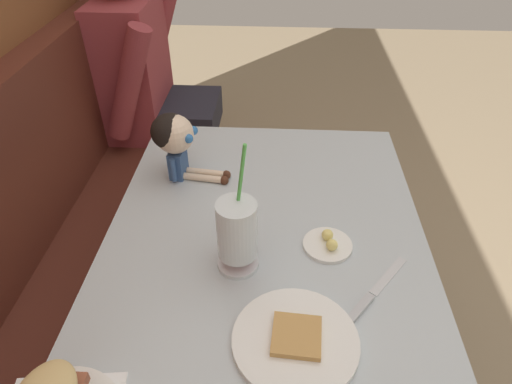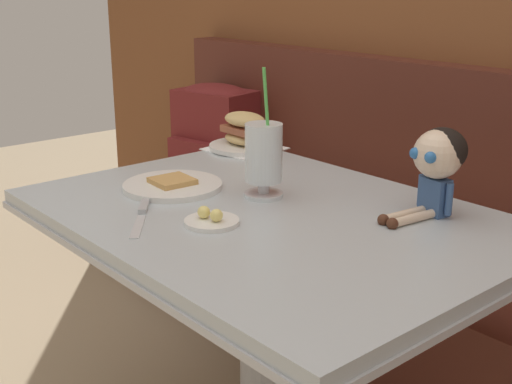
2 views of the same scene
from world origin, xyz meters
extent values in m
cube|color=#512319|center=(0.00, 0.77, 0.23)|extent=(2.60, 0.48, 0.45)
cube|color=#B2BCC1|center=(0.00, 0.18, 0.72)|extent=(1.10, 0.80, 0.03)
cube|color=#B7BABF|center=(0.00, 0.18, 0.70)|extent=(1.11, 0.81, 0.02)
cylinder|color=#A5A8AD|center=(0.00, 0.18, 0.37)|extent=(0.14, 0.14, 0.65)
cylinder|color=white|center=(-0.29, 0.11, 0.75)|extent=(0.25, 0.25, 0.01)
cube|color=tan|center=(-0.29, 0.11, 0.76)|extent=(0.10, 0.10, 0.01)
cylinder|color=silver|center=(-0.09, 0.24, 0.74)|extent=(0.10, 0.10, 0.01)
cylinder|color=silver|center=(-0.09, 0.24, 0.77)|extent=(0.03, 0.03, 0.03)
cylinder|color=silver|center=(-0.09, 0.24, 0.85)|extent=(0.09, 0.09, 0.14)
cylinder|color=pink|center=(-0.09, 0.24, 0.84)|extent=(0.08, 0.08, 0.11)
cylinder|color=#51B74C|center=(-0.07, 0.23, 0.95)|extent=(0.02, 0.04, 0.22)
cylinder|color=white|center=(-0.02, 0.03, 0.74)|extent=(0.12, 0.12, 0.01)
sphere|color=#F4E07A|center=(-0.03, 0.02, 0.76)|extent=(0.03, 0.03, 0.03)
sphere|color=#F4E07A|center=(0.00, 0.03, 0.76)|extent=(0.03, 0.03, 0.03)
cube|color=silver|center=(-0.10, -0.10, 0.74)|extent=(0.12, 0.10, 0.00)
cube|color=#B2B5BA|center=(-0.20, -0.03, 0.75)|extent=(0.08, 0.07, 0.01)
cube|color=#385689|center=(0.26, 0.44, 0.78)|extent=(0.07, 0.05, 0.08)
sphere|color=beige|center=(0.26, 0.44, 0.88)|extent=(0.11, 0.11, 0.11)
ellipsoid|color=black|center=(0.26, 0.46, 0.89)|extent=(0.12, 0.12, 0.10)
sphere|color=#2D6BB2|center=(0.23, 0.40, 0.88)|extent=(0.03, 0.03, 0.03)
sphere|color=#2D6BB2|center=(0.27, 0.39, 0.88)|extent=(0.03, 0.03, 0.03)
cylinder|color=beige|center=(0.23, 0.37, 0.75)|extent=(0.04, 0.12, 0.02)
cylinder|color=beige|center=(0.26, 0.36, 0.75)|extent=(0.04, 0.12, 0.02)
sphere|color=#4C2819|center=(0.23, 0.31, 0.75)|extent=(0.03, 0.03, 0.03)
sphere|color=#4C2819|center=(0.25, 0.30, 0.75)|extent=(0.03, 0.03, 0.03)
cylinder|color=#385689|center=(0.22, 0.45, 0.79)|extent=(0.02, 0.02, 0.07)
cylinder|color=#385689|center=(0.30, 0.44, 0.79)|extent=(0.02, 0.02, 0.07)
cube|color=maroon|center=(1.04, 0.80, 0.74)|extent=(0.38, 0.24, 0.58)
cube|color=#23232D|center=(1.04, 0.62, 0.52)|extent=(0.34, 0.36, 0.14)
cylinder|color=maroon|center=(0.81, 0.75, 0.77)|extent=(0.09, 0.25, 0.48)
cylinder|color=maroon|center=(1.27, 0.75, 0.77)|extent=(0.09, 0.25, 0.48)
camera|label=1|loc=(-0.80, 0.16, 1.51)|focal=31.29mm
camera|label=2|loc=(1.10, -0.80, 1.25)|focal=47.87mm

